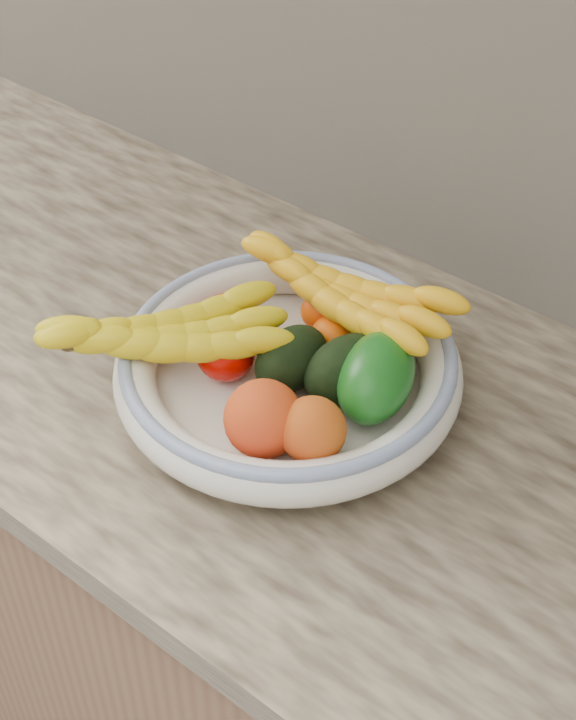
# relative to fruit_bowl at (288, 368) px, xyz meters

# --- Properties ---
(kitchen_counter) EXTENTS (2.44, 0.66, 1.40)m
(kitchen_counter) POSITION_rel_fruit_bowl_xyz_m (0.00, 0.03, -0.48)
(kitchen_counter) COLOR brown
(kitchen_counter) RESTS_ON ground
(fruit_bowl) EXTENTS (0.39, 0.39, 0.08)m
(fruit_bowl) POSITION_rel_fruit_bowl_xyz_m (0.00, 0.00, 0.00)
(fruit_bowl) COLOR silver
(fruit_bowl) RESTS_ON kitchen_counter
(clementine_back_left) EXTENTS (0.06, 0.06, 0.05)m
(clementine_back_left) POSITION_rel_fruit_bowl_xyz_m (-0.03, 0.10, 0.01)
(clementine_back_left) COLOR #FE5805
(clementine_back_left) RESTS_ON fruit_bowl
(clementine_back_right) EXTENTS (0.06, 0.06, 0.05)m
(clementine_back_right) POSITION_rel_fruit_bowl_xyz_m (0.03, 0.12, 0.01)
(clementine_back_right) COLOR orange
(clementine_back_right) RESTS_ON fruit_bowl
(clementine_back_mid) EXTENTS (0.06, 0.06, 0.05)m
(clementine_back_mid) POSITION_rel_fruit_bowl_xyz_m (0.01, 0.07, 0.01)
(clementine_back_mid) COLOR #F25D05
(clementine_back_mid) RESTS_ON fruit_bowl
(tomato_left) EXTENTS (0.08, 0.08, 0.06)m
(tomato_left) POSITION_rel_fruit_bowl_xyz_m (-0.10, 0.01, 0.01)
(tomato_left) COLOR #B00C0F
(tomato_left) RESTS_ON fruit_bowl
(tomato_near_left) EXTENTS (0.08, 0.08, 0.06)m
(tomato_near_left) POSITION_rel_fruit_bowl_xyz_m (-0.06, -0.04, 0.01)
(tomato_near_left) COLOR #B20700
(tomato_near_left) RESTS_ON fruit_bowl
(avocado_center) EXTENTS (0.07, 0.10, 0.07)m
(avocado_center) POSITION_rel_fruit_bowl_xyz_m (0.00, 0.00, 0.02)
(avocado_center) COLOR black
(avocado_center) RESTS_ON fruit_bowl
(avocado_right) EXTENTS (0.10, 0.13, 0.08)m
(avocado_right) POSITION_rel_fruit_bowl_xyz_m (0.06, 0.02, 0.02)
(avocado_right) COLOR black
(avocado_right) RESTS_ON fruit_bowl
(green_mango) EXTENTS (0.14, 0.15, 0.11)m
(green_mango) POSITION_rel_fruit_bowl_xyz_m (0.10, 0.02, 0.03)
(green_mango) COLOR #0F5212
(green_mango) RESTS_ON fruit_bowl
(peach_front) EXTENTS (0.10, 0.10, 0.08)m
(peach_front) POSITION_rel_fruit_bowl_xyz_m (0.04, -0.09, 0.02)
(peach_front) COLOR orange
(peach_front) RESTS_ON fruit_bowl
(peach_right) EXTENTS (0.08, 0.08, 0.07)m
(peach_right) POSITION_rel_fruit_bowl_xyz_m (0.09, -0.07, 0.02)
(peach_right) COLOR orange
(peach_right) RESTS_ON fruit_bowl
(banana_bunch_back) EXTENTS (0.30, 0.12, 0.08)m
(banana_bunch_back) POSITION_rel_fruit_bowl_xyz_m (0.00, 0.09, 0.04)
(banana_bunch_back) COLOR yellow
(banana_bunch_back) RESTS_ON fruit_bowl
(banana_bunch_front) EXTENTS (0.27, 0.30, 0.08)m
(banana_bunch_front) POSITION_rel_fruit_bowl_xyz_m (-0.11, -0.08, 0.03)
(banana_bunch_front) COLOR yellow
(banana_bunch_front) RESTS_ON fruit_bowl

